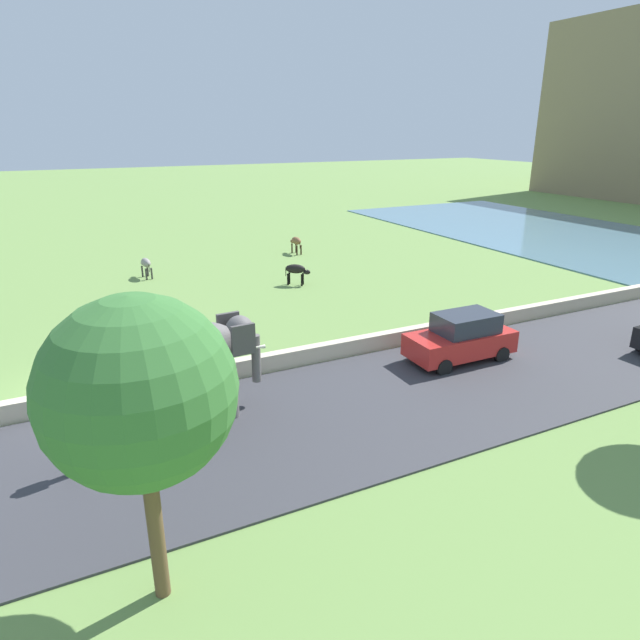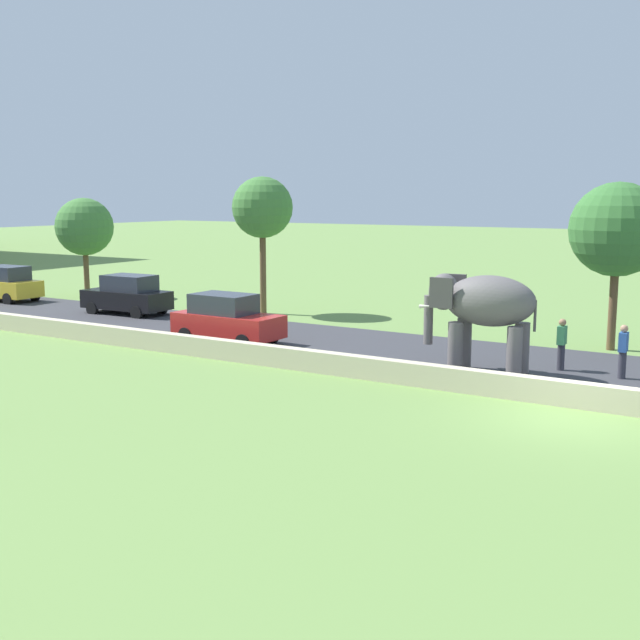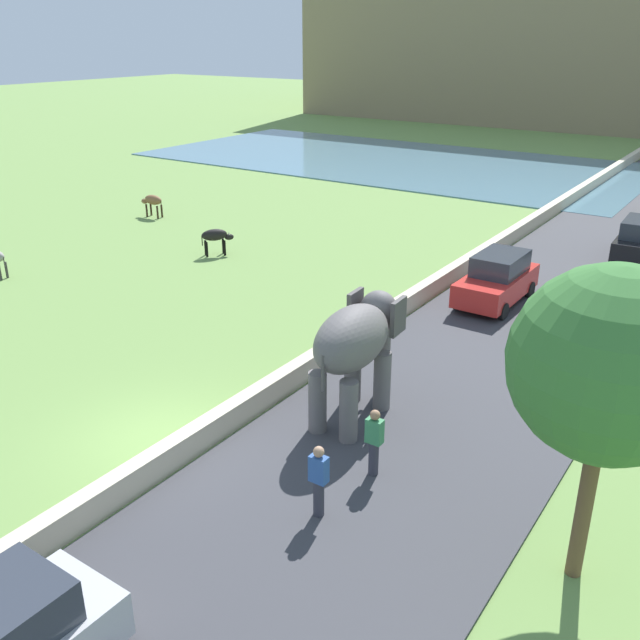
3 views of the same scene
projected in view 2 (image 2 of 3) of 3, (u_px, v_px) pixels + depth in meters
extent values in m
plane|color=#6B8E47|center=(567.00, 419.00, 18.97)|extent=(220.00, 220.00, 0.00)
cube|color=#38383D|center=(119.00, 321.00, 33.54)|extent=(7.00, 120.00, 0.06)
cube|color=beige|center=(82.00, 331.00, 29.27)|extent=(0.40, 110.00, 0.65)
ellipsoid|color=#605B5B|center=(490.00, 301.00, 23.18)|extent=(1.55, 2.78, 1.50)
cylinder|color=#605B5B|center=(455.00, 349.00, 23.45)|extent=(0.44, 0.44, 1.60)
cylinder|color=#605B5B|center=(464.00, 344.00, 24.18)|extent=(0.44, 0.44, 1.60)
cylinder|color=#605B5B|center=(514.00, 354.00, 22.63)|extent=(0.44, 0.44, 1.60)
cylinder|color=#605B5B|center=(522.00, 350.00, 23.36)|extent=(0.44, 0.44, 1.60)
ellipsoid|color=#605B5B|center=(444.00, 292.00, 23.82)|extent=(1.05, 0.96, 1.10)
cube|color=#484444|center=(441.00, 293.00, 23.23)|extent=(0.16, 0.71, 0.90)
cube|color=#484444|center=(455.00, 289.00, 24.27)|extent=(0.16, 0.71, 0.90)
cylinder|color=#605B5B|center=(428.00, 320.00, 24.18)|extent=(0.28, 0.28, 1.50)
cone|color=silver|center=(428.00, 306.00, 23.89)|extent=(0.15, 0.56, 0.17)
cone|color=silver|center=(433.00, 304.00, 24.27)|extent=(0.15, 0.56, 0.17)
cylinder|color=#484444|center=(535.00, 316.00, 22.61)|extent=(0.08, 0.08, 0.90)
cylinder|color=#33333D|center=(561.00, 358.00, 23.96)|extent=(0.22, 0.22, 0.85)
cube|color=#388451|center=(562.00, 335.00, 23.85)|extent=(0.36, 0.22, 0.56)
sphere|color=#997051|center=(563.00, 322.00, 23.79)|extent=(0.22, 0.22, 0.22)
cylinder|color=#33333D|center=(622.00, 366.00, 22.86)|extent=(0.22, 0.22, 0.85)
cube|color=#2D569E|center=(623.00, 342.00, 22.75)|extent=(0.36, 0.22, 0.56)
sphere|color=tan|center=(624.00, 329.00, 22.69)|extent=(0.22, 0.22, 0.22)
cube|color=black|center=(127.00, 299.00, 35.35)|extent=(1.86, 4.07, 0.80)
cube|color=#2D333D|center=(129.00, 283.00, 35.14)|extent=(1.53, 2.26, 0.70)
cylinder|color=black|center=(92.00, 309.00, 35.35)|extent=(0.20, 0.61, 0.60)
cylinder|color=black|center=(118.00, 304.00, 36.74)|extent=(0.20, 0.61, 0.60)
cylinder|color=black|center=(137.00, 313.00, 34.09)|extent=(0.20, 0.61, 0.60)
cylinder|color=black|center=(162.00, 308.00, 35.48)|extent=(0.20, 0.61, 0.60)
cube|color=red|center=(228.00, 325.00, 28.45)|extent=(1.75, 4.02, 0.80)
cube|color=#2D333D|center=(223.00, 304.00, 28.44)|extent=(1.47, 2.22, 0.70)
cylinder|color=black|center=(271.00, 336.00, 28.50)|extent=(0.19, 0.60, 0.60)
cylinder|color=black|center=(243.00, 343.00, 27.15)|extent=(0.19, 0.60, 0.60)
cylinder|color=black|center=(215.00, 329.00, 29.87)|extent=(0.19, 0.60, 0.60)
cylinder|color=black|center=(186.00, 336.00, 28.53)|extent=(0.19, 0.60, 0.60)
cube|color=gold|center=(3.00, 288.00, 39.77)|extent=(1.81, 4.05, 0.80)
cube|color=#2D333D|center=(5.00, 273.00, 39.56)|extent=(1.51, 2.24, 0.70)
cylinder|color=black|center=(0.00, 292.00, 41.17)|extent=(0.20, 0.60, 0.60)
cylinder|color=black|center=(8.00, 299.00, 38.50)|extent=(0.20, 0.60, 0.60)
cylinder|color=black|center=(35.00, 296.00, 39.88)|extent=(0.20, 0.60, 0.60)
cylinder|color=brown|center=(263.00, 271.00, 35.64)|extent=(0.28, 0.28, 3.81)
sphere|color=#427A38|center=(262.00, 207.00, 35.20)|extent=(2.71, 2.71, 2.71)
cylinder|color=brown|center=(86.00, 272.00, 41.70)|extent=(0.28, 0.28, 2.62)
sphere|color=#427A38|center=(84.00, 227.00, 41.33)|extent=(2.99, 2.99, 2.99)
cylinder|color=brown|center=(613.00, 307.00, 27.23)|extent=(0.28, 0.28, 3.03)
sphere|color=#387033|center=(617.00, 229.00, 26.82)|extent=(3.20, 3.20, 3.20)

